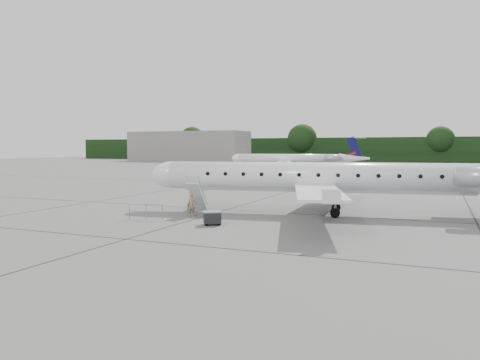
% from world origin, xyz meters
% --- Properties ---
extents(ground, '(320.00, 320.00, 0.00)m').
position_xyz_m(ground, '(0.00, 0.00, 0.00)').
color(ground, '#61615E').
rests_on(ground, ground).
extents(treeline, '(260.00, 4.00, 8.00)m').
position_xyz_m(treeline, '(0.00, 130.00, 4.00)').
color(treeline, black).
rests_on(treeline, ground).
extents(terminal_building, '(40.00, 14.00, 10.00)m').
position_xyz_m(terminal_building, '(-70.00, 110.00, 5.00)').
color(terminal_building, slate).
rests_on(terminal_building, ground).
extents(main_regional_jet, '(31.52, 25.08, 7.28)m').
position_xyz_m(main_regional_jet, '(0.48, 3.51, 3.64)').
color(main_regional_jet, silver).
rests_on(main_regional_jet, ground).
extents(airstair, '(1.20, 2.21, 2.28)m').
position_xyz_m(airstair, '(-7.49, -0.05, 1.14)').
color(airstair, silver).
rests_on(airstair, ground).
extents(passenger, '(0.67, 0.55, 1.59)m').
position_xyz_m(passenger, '(-7.29, -1.22, 0.79)').
color(passenger, '#8F714E').
rests_on(passenger, ground).
extents(safety_railing, '(2.12, 0.76, 1.00)m').
position_xyz_m(safety_railing, '(-9.42, -3.48, 0.50)').
color(safety_railing, gray).
rests_on(safety_railing, ground).
extents(baggage_cart, '(1.32, 1.25, 0.90)m').
position_xyz_m(baggage_cart, '(-4.52, -3.64, 0.45)').
color(baggage_cart, black).
rests_on(baggage_cart, ground).
extents(bg_regional_left, '(28.07, 21.90, 6.76)m').
position_xyz_m(bg_regional_left, '(-19.64, 60.41, 3.38)').
color(bg_regional_left, silver).
rests_on(bg_regional_left, ground).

